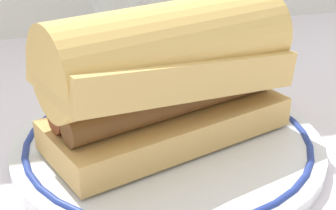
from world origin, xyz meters
TOP-DOWN VIEW (x-y plane):
  - ground_plane at (0.00, 0.00)m, footprint 1.50×1.50m
  - plate at (0.02, 0.01)m, footprint 0.27×0.27m
  - sausage_sandwich at (0.02, 0.01)m, footprint 0.23×0.15m
  - drinking_glass at (0.03, 0.29)m, footprint 0.06×0.06m

SIDE VIEW (x-z plane):
  - ground_plane at x=0.00m, z-range 0.00..0.00m
  - plate at x=0.02m, z-range 0.00..0.02m
  - drinking_glass at x=0.03m, z-range -0.01..0.11m
  - sausage_sandwich at x=0.02m, z-range 0.02..0.13m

